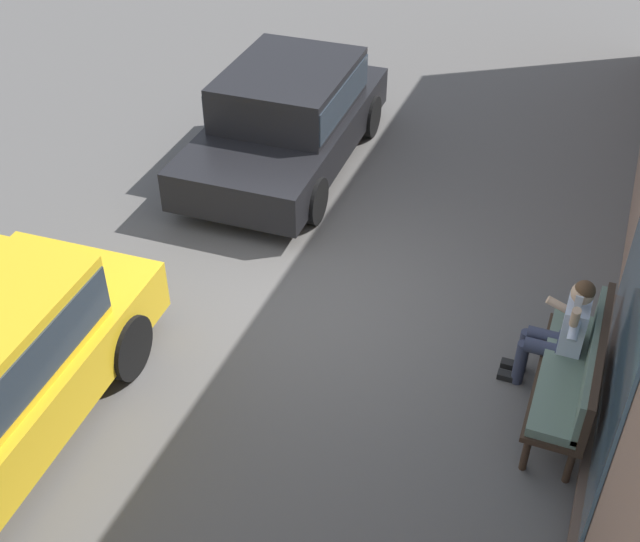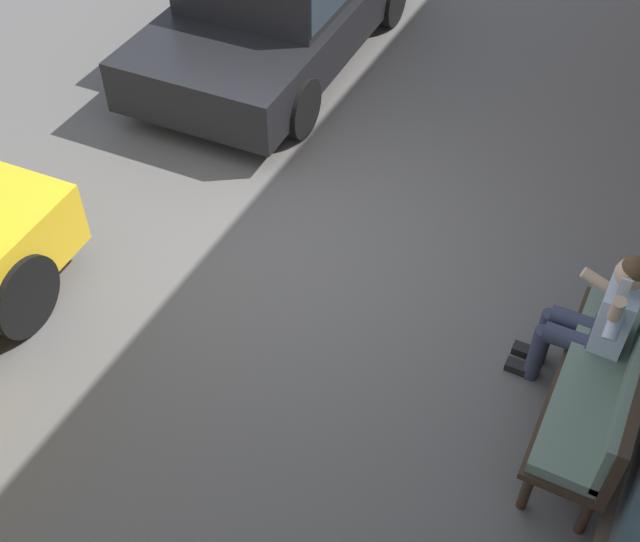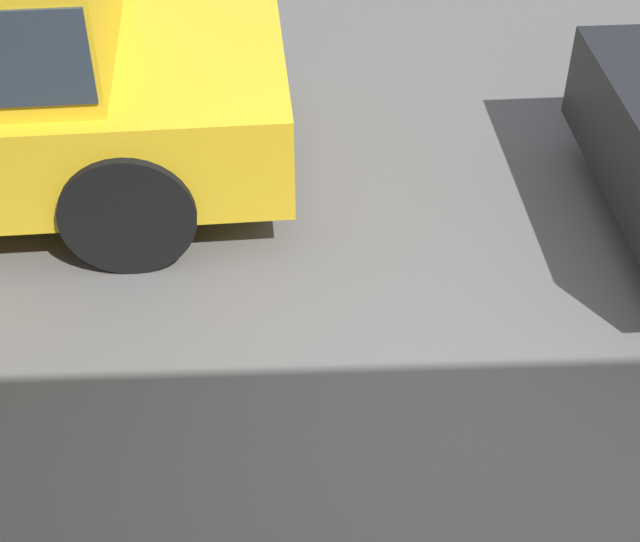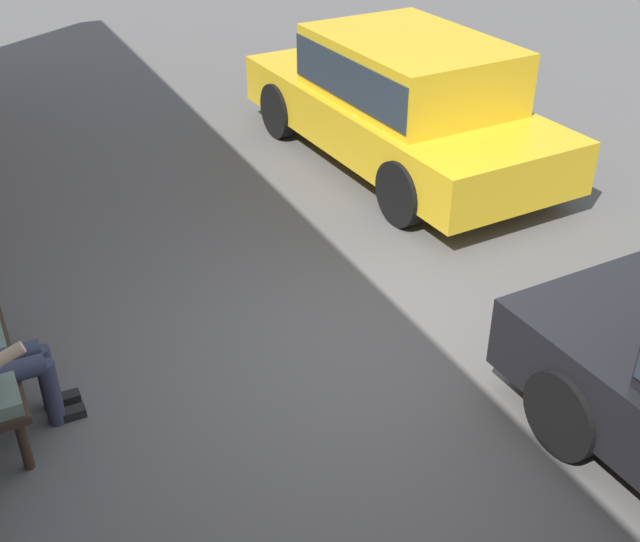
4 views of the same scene
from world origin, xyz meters
name	(u,v)px [view 4 (image 4 of 4)]	position (x,y,z in m)	size (l,w,h in m)	color
ground_plane	(364,354)	(0.00, 0.00, 0.00)	(60.00, 60.00, 0.00)	#565451
parked_car_mid	(403,96)	(3.12, -2.23, 0.83)	(4.54, 2.13, 1.52)	gold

